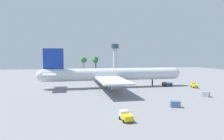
{
  "coord_description": "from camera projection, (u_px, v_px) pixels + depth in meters",
  "views": [
    {
      "loc": [
        -20.72,
        -101.84,
        16.17
      ],
      "look_at": [
        0.0,
        0.0,
        8.61
      ],
      "focal_mm": 33.68,
      "sensor_mm": 36.0,
      "label": 1
    }
  ],
  "objects": [
    {
      "name": "ground_plane",
      "position": [
        112.0,
        87.0,
        104.83
      ],
      "size": [
        289.36,
        289.36,
        0.0
      ],
      "primitive_type": "plane",
      "color": "gray"
    },
    {
      "name": "cargo_airplane",
      "position": [
        111.0,
        75.0,
        104.26
      ],
      "size": [
        72.34,
        61.57,
        19.14
      ],
      "color": "silver",
      "rests_on": "ground_plane"
    },
    {
      "name": "cargo_loader",
      "position": [
        167.0,
        84.0,
        107.56
      ],
      "size": [
        5.35,
        2.58,
        2.13
      ],
      "color": "#333338",
      "rests_on": "ground_plane"
    },
    {
      "name": "catering_truck",
      "position": [
        194.0,
        85.0,
        103.48
      ],
      "size": [
        2.88,
        4.9,
        2.44
      ],
      "color": "yellow",
      "rests_on": "ground_plane"
    },
    {
      "name": "pushback_tractor",
      "position": [
        126.0,
        116.0,
        51.57
      ],
      "size": [
        2.93,
        4.8,
        2.22
      ],
      "color": "silver",
      "rests_on": "ground_plane"
    },
    {
      "name": "cargo_container_fore",
      "position": [
        206.0,
        94.0,
        81.11
      ],
      "size": [
        3.13,
        3.19,
        1.9
      ],
      "color": "#999EA8",
      "rests_on": "ground_plane"
    },
    {
      "name": "cargo_container_aft",
      "position": [
        175.0,
        104.0,
        64.84
      ],
      "size": [
        3.4,
        2.72,
        1.92
      ],
      "color": "#4C729E",
      "rests_on": "ground_plane"
    },
    {
      "name": "safety_cone_nose",
      "position": [
        171.0,
        84.0,
        112.03
      ],
      "size": [
        0.55,
        0.55,
        0.78
      ],
      "primitive_type": "cone",
      "color": "orange",
      "rests_on": "ground_plane"
    },
    {
      "name": "control_tower",
      "position": [
        115.0,
        53.0,
        236.43
      ],
      "size": [
        8.44,
        8.44,
        28.18
      ],
      "color": "silver",
      "rests_on": "ground_plane"
    },
    {
      "name": "tree_line_backdrop",
      "position": [
        81.0,
        60.0,
        256.37
      ],
      "size": [
        54.36,
        7.34,
        13.73
      ],
      "color": "#51381E",
      "rests_on": "ground_plane"
    }
  ]
}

